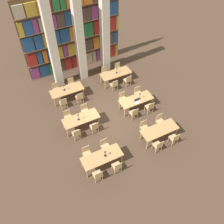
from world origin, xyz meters
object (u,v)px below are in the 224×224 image
at_px(pillar_center, 79,39).
at_px(reading_table_4, 67,91).
at_px(chair_6, 175,138).
at_px(chair_17, 56,89).
at_px(chair_13, 123,98).
at_px(desk_lamp_1, 78,116).
at_px(chair_20, 114,85).
at_px(pillar_right, 105,32).
at_px(chair_0, 98,175).
at_px(chair_8, 77,134).
at_px(chair_16, 63,103).
at_px(chair_19, 72,84).
at_px(reading_table_0, 102,157).
at_px(reading_table_2, 81,119).
at_px(chair_11, 85,110).
at_px(chair_23, 118,68).
at_px(reading_table_1, 159,130).
at_px(chair_10, 94,127).
at_px(chair_7, 160,120).
at_px(chair_14, 150,107).
at_px(reading_table_5, 116,74).
at_px(chair_22, 128,80).
at_px(chair_9, 68,116).
at_px(chair_4, 158,145).
at_px(desk_lamp_2, 140,95).
at_px(pillar_left, 52,46).
at_px(desk_lamp_0, 105,153).
at_px(desk_lamp_3, 64,87).
at_px(chair_15, 138,93).
at_px(chair_18, 80,97).
at_px(reading_table_3, 136,100).
at_px(chair_21, 105,73).
at_px(desk_lamp_4, 117,70).
at_px(chair_12, 134,113).
at_px(chair_3, 105,145).
at_px(chair_1, 87,153).
at_px(chair_5, 144,127).

bearing_deg(pillar_center, reading_table_4, -137.19).
relative_size(chair_6, chair_17, 1.00).
height_order(chair_13, chair_17, same).
distance_m(desk_lamp_1, chair_20, 3.85).
xyz_separation_m(pillar_right, chair_0, (-4.09, -7.67, -2.54)).
height_order(chair_8, chair_16, same).
xyz_separation_m(chair_17, chair_19, (1.06, 0.00, 0.00)).
relative_size(reading_table_0, chair_20, 2.40).
xyz_separation_m(reading_table_2, reading_table_4, (0.09, 2.58, 0.00)).
bearing_deg(chair_11, pillar_center, -110.50).
relative_size(chair_16, chair_23, 1.00).
bearing_deg(reading_table_2, reading_table_1, -37.03).
distance_m(chair_6, chair_10, 4.43).
height_order(chair_7, chair_14, same).
bearing_deg(chair_8, reading_table_0, -75.16).
bearing_deg(reading_table_5, chair_17, 171.03).
relative_size(desk_lamp_1, chair_22, 0.51).
relative_size(chair_9, reading_table_4, 0.42).
relative_size(chair_6, chair_7, 1.00).
distance_m(chair_4, desk_lamp_2, 3.37).
xyz_separation_m(pillar_left, chair_0, (-0.62, -7.67, -2.54)).
bearing_deg(chair_22, chair_19, 159.09).
relative_size(pillar_right, chair_9, 6.95).
relative_size(desk_lamp_0, desk_lamp_3, 0.89).
relative_size(chair_7, chair_22, 1.00).
bearing_deg(chair_15, chair_7, 88.61).
xyz_separation_m(pillar_right, reading_table_5, (0.03, -1.53, -2.34)).
bearing_deg(chair_18, chair_6, -56.92).
xyz_separation_m(chair_4, chair_15, (1.12, 3.96, 0.00)).
height_order(pillar_right, chair_14, pillar_right).
bearing_deg(chair_15, pillar_center, -57.17).
height_order(chair_4, reading_table_3, chair_4).
height_order(chair_8, chair_10, same).
bearing_deg(chair_14, chair_19, 130.46).
xyz_separation_m(reading_table_3, chair_21, (-0.45, 3.44, -0.19)).
height_order(chair_16, chair_22, same).
relative_size(chair_4, desk_lamp_4, 2.09).
xyz_separation_m(desk_lamp_1, chair_12, (3.15, -0.76, -0.57)).
bearing_deg(pillar_left, desk_lamp_4, -23.09).
bearing_deg(chair_16, reading_table_1, -49.05).
bearing_deg(chair_22, chair_6, -90.75).
relative_size(chair_3, chair_6, 1.00).
relative_size(chair_9, chair_21, 1.00).
bearing_deg(pillar_center, chair_17, -158.12).
relative_size(chair_14, reading_table_5, 0.42).
relative_size(chair_1, chair_4, 1.00).
xyz_separation_m(desk_lamp_1, chair_19, (0.78, 3.32, -0.57)).
distance_m(chair_5, chair_6, 1.75).
bearing_deg(reading_table_5, reading_table_4, -178.91).
distance_m(reading_table_2, chair_11, 0.89).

